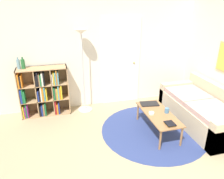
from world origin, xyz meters
TOP-DOWN VIEW (x-y plane):
  - wall_back at (0.02, 2.70)m, footprint 7.19×0.11m
  - rug at (0.60, 1.25)m, footprint 2.00×2.00m
  - bookshelf at (-1.40, 2.49)m, footprint 1.01×0.34m
  - floor_lamp at (-0.55, 2.43)m, footprint 0.31×0.31m
  - couch at (1.68, 1.26)m, footprint 0.91×1.88m
  - coffee_table at (0.64, 1.20)m, footprint 0.48×1.09m
  - laptop at (0.63, 1.58)m, footprint 0.38×0.27m
  - bowl at (0.50, 1.20)m, footprint 0.10×0.10m
  - book_stack_on_table at (0.65, 0.79)m, footprint 0.16×0.19m
  - cup at (0.80, 1.17)m, footprint 0.08×0.08m
  - bottle_left at (-1.81, 2.51)m, footprint 0.06×0.06m
  - bottle_middle at (-1.73, 2.52)m, footprint 0.08×0.08m

SIDE VIEW (x-z plane):
  - rug at x=0.60m, z-range 0.00..0.01m
  - couch at x=1.68m, z-range -0.10..0.66m
  - coffee_table at x=0.64m, z-range 0.16..0.56m
  - laptop at x=0.63m, z-range 0.40..0.42m
  - book_stack_on_table at x=0.65m, z-range 0.40..0.43m
  - bowl at x=0.50m, z-range 0.40..0.43m
  - cup at x=0.80m, z-range 0.40..0.49m
  - bookshelf at x=-1.40m, z-range 0.00..1.05m
  - bottle_middle at x=-1.73m, z-range 1.03..1.27m
  - bottle_left at x=-1.81m, z-range 1.03..1.27m
  - wall_back at x=0.02m, z-range -0.01..2.59m
  - floor_lamp at x=-0.55m, z-range 0.50..2.30m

